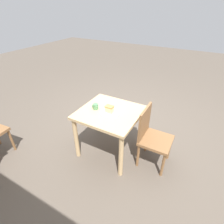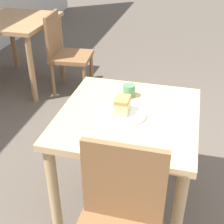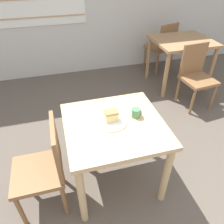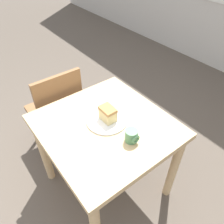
{
  "view_description": "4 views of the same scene",
  "coord_description": "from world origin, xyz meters",
  "views": [
    {
      "loc": [
        -1.1,
        2.31,
        1.96
      ],
      "look_at": [
        -0.15,
        0.61,
        0.72
      ],
      "focal_mm": 28.0,
      "sensor_mm": 36.0,
      "label": 1
    },
    {
      "loc": [
        -1.57,
        0.3,
        1.63
      ],
      "look_at": [
        -0.16,
        0.66,
        0.73
      ],
      "focal_mm": 50.0,
      "sensor_mm": 36.0,
      "label": 2
    },
    {
      "loc": [
        -0.48,
        -0.71,
        1.85
      ],
      "look_at": [
        -0.11,
        0.65,
        0.77
      ],
      "focal_mm": 35.0,
      "sensor_mm": 36.0,
      "label": 3
    },
    {
      "loc": [
        0.7,
        0.02,
        1.66
      ],
      "look_at": [
        -0.13,
        0.66,
        0.74
      ],
      "focal_mm": 35.0,
      "sensor_mm": 36.0,
      "label": 4
    }
  ],
  "objects": [
    {
      "name": "coffee_mug",
      "position": [
        0.1,
        0.62,
        0.74
      ],
      "size": [
        0.08,
        0.07,
        0.08
      ],
      "color": "#4C8456",
      "rests_on": "dining_table_near"
    },
    {
      "name": "plate",
      "position": [
        -0.12,
        0.61,
        0.71
      ],
      "size": [
        0.26,
        0.26,
        0.01
      ],
      "color": "white",
      "rests_on": "dining_table_near"
    },
    {
      "name": "chair_near_window",
      "position": [
        -0.7,
        0.5,
        0.46
      ],
      "size": [
        0.4,
        0.4,
        0.85
      ],
      "rotation": [
        0.0,
        0.0,
        -1.57
      ],
      "color": "brown",
      "rests_on": "ground_plane"
    },
    {
      "name": "cake_slice",
      "position": [
        -0.12,
        0.62,
        0.76
      ],
      "size": [
        0.1,
        0.08,
        0.09
      ],
      "color": "#E0C67F",
      "rests_on": "plate"
    },
    {
      "name": "dining_table_near",
      "position": [
        -0.1,
        0.58,
        0.59
      ],
      "size": [
        0.8,
        0.77,
        0.7
      ],
      "color": "tan",
      "rests_on": "ground_plane"
    }
  ]
}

